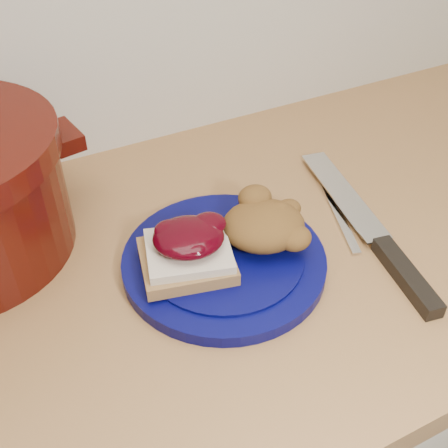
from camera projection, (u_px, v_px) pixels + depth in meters
name	position (u px, v px, depth m)	size (l,w,h in m)	color
plate	(224.00, 261.00, 0.69)	(0.25, 0.25, 0.02)	#040644
sandwich	(188.00, 250.00, 0.66)	(0.13, 0.11, 0.05)	olive
stuffing_mound	(264.00, 226.00, 0.69)	(0.10, 0.09, 0.05)	brown
chef_knife	(387.00, 251.00, 0.71)	(0.09, 0.34, 0.02)	black
butter_knife	(339.00, 216.00, 0.77)	(0.15, 0.01, 0.00)	silver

